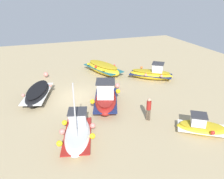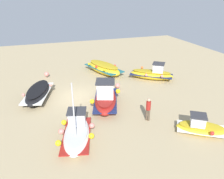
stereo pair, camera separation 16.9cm
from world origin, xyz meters
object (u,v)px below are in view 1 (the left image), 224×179
at_px(fishing_boat_0, 106,98).
at_px(fishing_boat_3, 201,127).
at_px(mooring_buoy_1, 117,86).
at_px(fishing_boat_1, 103,68).
at_px(fishing_boat_4, 152,74).
at_px(fishing_boat_2, 78,132).
at_px(fishing_boat_5, 38,93).
at_px(mooring_buoy_0, 46,74).
at_px(person_walking, 149,108).

distance_m(fishing_boat_0, fishing_boat_3, 6.98).
distance_m(fishing_boat_0, mooring_buoy_1, 3.40).
relative_size(fishing_boat_1, fishing_boat_3, 1.62).
xyz_separation_m(fishing_boat_3, fishing_boat_4, (9.38, -1.58, 0.15)).
xyz_separation_m(fishing_boat_1, fishing_boat_2, (-10.82, 4.92, -0.06)).
bearing_deg(fishing_boat_2, mooring_buoy_1, -22.33).
height_order(fishing_boat_4, fishing_boat_5, fishing_boat_4).
bearing_deg(fishing_boat_2, fishing_boat_5, 32.28).
distance_m(fishing_boat_5, mooring_buoy_0, 5.03).
distance_m(fishing_boat_0, person_walking, 3.58).
bearing_deg(fishing_boat_3, fishing_boat_5, -8.24).
distance_m(fishing_boat_3, mooring_buoy_0, 15.67).
bearing_deg(fishing_boat_3, fishing_boat_4, -66.30).
xyz_separation_m(fishing_boat_3, mooring_buoy_1, (8.03, 2.57, -0.04)).
relative_size(fishing_boat_0, fishing_boat_5, 0.99).
bearing_deg(mooring_buoy_1, fishing_boat_0, 144.24).
bearing_deg(mooring_buoy_0, person_walking, -151.11).
distance_m(fishing_boat_2, fishing_boat_4, 11.78).
height_order(fishing_boat_3, person_walking, person_walking).
xyz_separation_m(fishing_boat_1, person_walking, (-10.19, -0.07, 0.37)).
bearing_deg(fishing_boat_0, fishing_boat_3, 59.85).
bearing_deg(fishing_boat_5, person_walking, 66.97).
distance_m(person_walking, mooring_buoy_1, 5.65).
bearing_deg(person_walking, fishing_boat_5, 96.43).
distance_m(fishing_boat_1, fishing_boat_2, 11.88).
bearing_deg(person_walking, fishing_boat_2, 143.81).
bearing_deg(person_walking, fishing_boat_4, 16.80).
xyz_separation_m(fishing_boat_0, fishing_boat_1, (7.32, -2.05, -0.13)).
bearing_deg(fishing_boat_5, fishing_boat_1, 139.20).
bearing_deg(person_walking, mooring_buoy_0, 75.57).
bearing_deg(fishing_boat_0, fishing_boat_1, -176.53).
xyz_separation_m(fishing_boat_3, mooring_buoy_0, (13.23, 8.40, -0.05)).
height_order(fishing_boat_4, person_walking, fishing_boat_4).
relative_size(fishing_boat_2, mooring_buoy_0, 7.11).
distance_m(fishing_boat_1, fishing_boat_3, 12.85).
height_order(fishing_boat_2, fishing_boat_5, fishing_boat_2).
height_order(fishing_boat_2, fishing_boat_3, fishing_boat_2).
distance_m(fishing_boat_4, mooring_buoy_1, 4.37).
xyz_separation_m(fishing_boat_3, person_walking, (2.41, 2.43, 0.55)).
distance_m(fishing_boat_2, fishing_boat_3, 7.63).
distance_m(fishing_boat_4, person_walking, 8.05).
distance_m(fishing_boat_1, person_walking, 10.20).
bearing_deg(fishing_boat_0, fishing_boat_2, -20.25).
bearing_deg(fishing_boat_3, fishing_boat_2, 19.73).
bearing_deg(fishing_boat_5, fishing_boat_4, 112.86).
xyz_separation_m(fishing_boat_1, mooring_buoy_0, (0.63, 5.90, -0.23)).
xyz_separation_m(fishing_boat_2, person_walking, (0.62, -4.99, 0.43)).
bearing_deg(mooring_buoy_1, fishing_boat_4, -71.96).
relative_size(fishing_boat_0, fishing_boat_3, 1.47).
distance_m(fishing_boat_5, mooring_buoy_1, 6.82).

